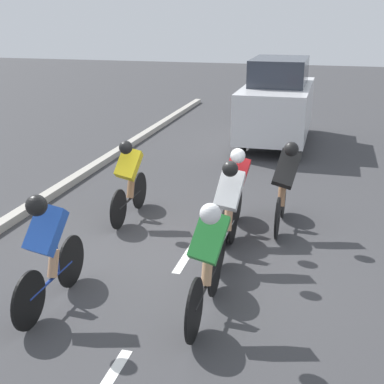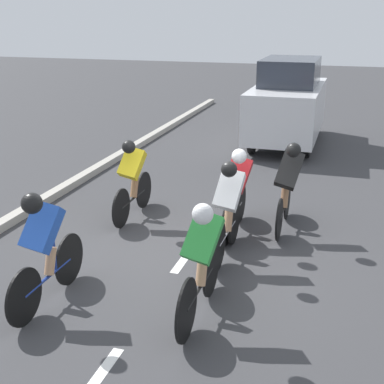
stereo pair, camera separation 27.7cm
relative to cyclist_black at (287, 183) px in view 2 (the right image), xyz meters
The scene contains 11 objects.
ground_plane 2.08m from the cyclist_black, 49.48° to the left, with size 60.00×60.00×0.00m, color #38383A.
lane_stripe_mid 1.94m from the cyclist_black, 45.31° to the left, with size 0.12×1.40×0.01m, color white.
lane_stripe_far 2.44m from the cyclist_black, 57.34° to the right, with size 0.12×1.40×0.01m, color white.
curb 4.68m from the cyclist_black, 15.81° to the left, with size 0.20×26.55×0.14m, color #A8A399.
cyclist_black is the anchor object (origin of this frame).
cyclist_white 1.43m from the cyclist_black, 62.24° to the left, with size 0.40×1.66×1.52m.
cyclist_green 3.00m from the cyclist_black, 78.97° to the left, with size 0.44×1.74×1.52m.
cyclist_red 0.84m from the cyclist_black, 28.86° to the left, with size 0.44×1.70×1.47m.
cyclist_blue 4.01m from the cyclist_black, 52.85° to the left, with size 0.41×1.69×1.53m.
cyclist_yellow 2.57m from the cyclist_black, ahead, with size 0.42×1.65×1.44m.
support_car 6.11m from the cyclist_black, 82.60° to the right, with size 1.70×4.05×2.23m.
Camera 2 is at (-2.15, 6.68, 3.39)m, focal length 50.00 mm.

